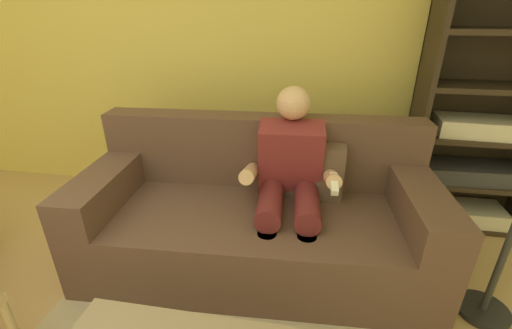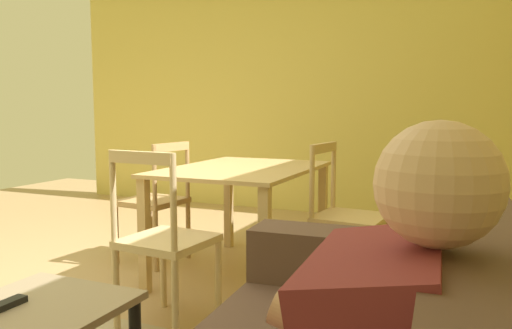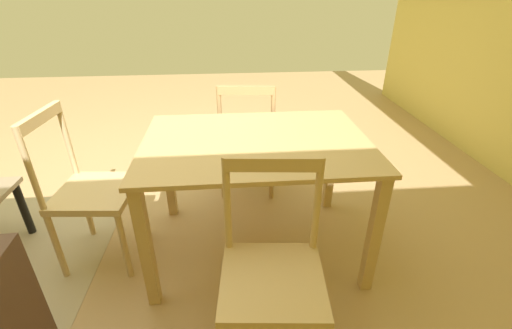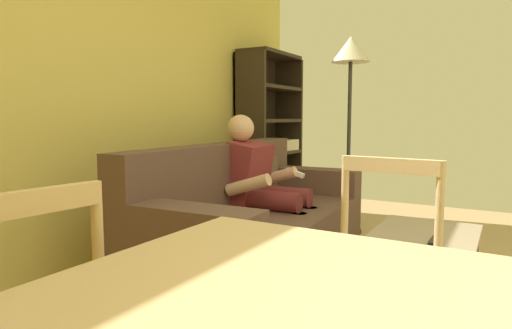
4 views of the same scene
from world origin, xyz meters
TOP-DOWN VIEW (x-y plane):
  - wall_back at (0.00, 2.68)m, footprint 6.47×0.12m
  - couch at (1.13, 1.75)m, footprint 2.20×1.04m
  - person_lounging at (1.33, 1.77)m, footprint 0.61×0.85m
  - bookshelf at (2.64, 2.44)m, footprint 0.91×0.36m

SIDE VIEW (x-z plane):
  - couch at x=1.13m, z-range -0.13..0.78m
  - person_lounging at x=1.33m, z-range 0.02..1.15m
  - bookshelf at x=2.64m, z-range -0.16..1.65m
  - wall_back at x=0.00m, z-range 0.00..2.68m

